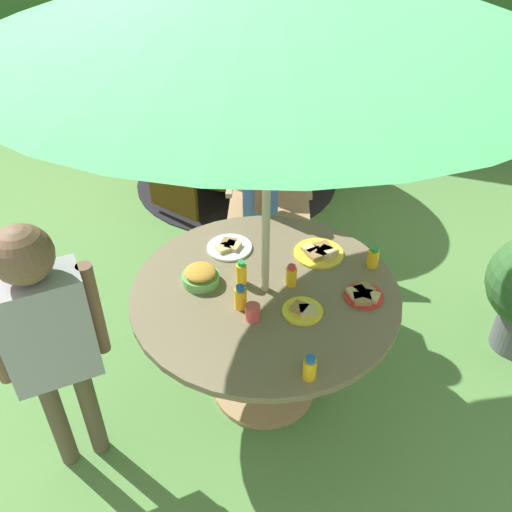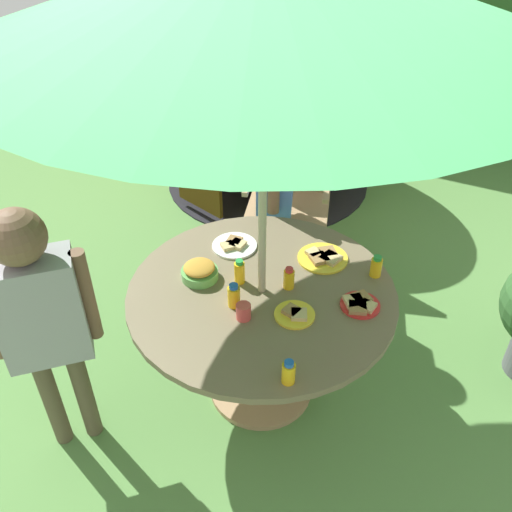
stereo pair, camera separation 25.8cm
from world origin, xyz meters
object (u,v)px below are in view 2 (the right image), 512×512
at_px(snack_bowl, 200,271).
at_px(juice_bottle_mid_left, 289,279).
at_px(plate_back_edge, 295,314).
at_px(cup_near, 243,312).
at_px(juice_bottle_near_left, 234,296).
at_px(garden_table, 262,314).
at_px(wooden_chair, 290,186).
at_px(plate_front_edge, 234,245).
at_px(plate_center_front, 323,257).
at_px(juice_bottle_far_left, 240,272).
at_px(juice_bottle_far_right, 376,267).
at_px(child_in_blue_shirt, 277,161).
at_px(plate_center_back, 360,304).
at_px(juice_bottle_near_right, 289,372).
at_px(child_in_grey_shirt, 40,310).
at_px(dome_tent, 269,92).

bearing_deg(snack_bowl, juice_bottle_mid_left, 17.36).
distance_m(plate_back_edge, cup_near, 0.23).
height_order(snack_bowl, juice_bottle_near_left, juice_bottle_near_left).
relative_size(plate_back_edge, juice_bottle_mid_left, 1.61).
bearing_deg(garden_table, juice_bottle_mid_left, 35.57).
distance_m(wooden_chair, cup_near, 1.41).
height_order(plate_front_edge, juice_bottle_mid_left, juice_bottle_mid_left).
bearing_deg(plate_center_front, juice_bottle_mid_left, -103.72).
distance_m(juice_bottle_far_left, juice_bottle_far_right, 0.65).
xyz_separation_m(child_in_blue_shirt, plate_center_back, (0.76, -0.75, -0.18)).
height_order(child_in_blue_shirt, juice_bottle_near_right, child_in_blue_shirt).
relative_size(child_in_blue_shirt, child_in_grey_shirt, 1.07).
bearing_deg(plate_front_edge, juice_bottle_far_right, 8.08).
bearing_deg(plate_back_edge, juice_bottle_near_right, -70.57).
relative_size(garden_table, juice_bottle_mid_left, 11.16).
bearing_deg(juice_bottle_far_right, garden_table, -142.03).
height_order(snack_bowl, cup_near, snack_bowl).
bearing_deg(snack_bowl, juice_bottle_near_left, -22.15).
relative_size(juice_bottle_far_right, juice_bottle_mid_left, 0.99).
xyz_separation_m(garden_table, snack_bowl, (-0.30, -0.05, 0.20)).
bearing_deg(plate_back_edge, child_in_blue_shirt, 119.49).
relative_size(snack_bowl, juice_bottle_near_right, 1.60).
bearing_deg(garden_table, plate_center_front, 63.92).
xyz_separation_m(plate_front_edge, juice_bottle_near_right, (0.61, -0.68, 0.04)).
relative_size(wooden_chair, juice_bottle_mid_left, 9.11).
bearing_deg(dome_tent, plate_back_edge, -45.28).
bearing_deg(juice_bottle_mid_left, child_in_grey_shirt, -136.83).
distance_m(plate_center_front, juice_bottle_mid_left, 0.28).
height_order(child_in_grey_shirt, juice_bottle_near_left, child_in_grey_shirt).
bearing_deg(juice_bottle_mid_left, plate_back_edge, -57.89).
bearing_deg(dome_tent, wooden_chair, -40.64).
distance_m(plate_center_front, cup_near, 0.58).
bearing_deg(cup_near, juice_bottle_far_left, 121.91).
height_order(child_in_blue_shirt, plate_back_edge, child_in_blue_shirt).
bearing_deg(wooden_chair, cup_near, -92.03).
bearing_deg(child_in_grey_shirt, snack_bowl, 13.90).
bearing_deg(juice_bottle_mid_left, plate_center_front, 76.28).
xyz_separation_m(plate_center_back, juice_bottle_near_right, (-0.11, -0.53, 0.04)).
bearing_deg(plate_center_back, juice_bottle_far_right, 90.72).
distance_m(child_in_blue_shirt, plate_center_front, 0.72).
bearing_deg(child_in_blue_shirt, plate_center_front, 23.87).
bearing_deg(juice_bottle_mid_left, dome_tent, 117.96).
distance_m(snack_bowl, juice_bottle_mid_left, 0.43).
bearing_deg(plate_back_edge, juice_bottle_far_left, 163.36).
relative_size(child_in_blue_shirt, plate_back_edge, 7.81).
bearing_deg(wooden_chair, plate_back_edge, -82.75).
bearing_deg(juice_bottle_far_left, cup_near, -58.09).
bearing_deg(plate_back_edge, juice_bottle_mid_left, 122.11).
bearing_deg(juice_bottle_near_left, juice_bottle_mid_left, 53.22).
bearing_deg(juice_bottle_near_right, juice_bottle_mid_left, 113.82).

